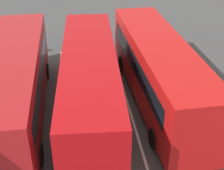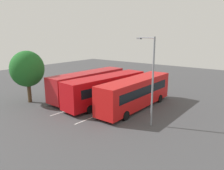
{
  "view_description": "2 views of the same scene",
  "coord_description": "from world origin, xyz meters",
  "px_view_note": "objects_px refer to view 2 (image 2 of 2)",
  "views": [
    {
      "loc": [
        -13.81,
        1.56,
        9.4
      ],
      "look_at": [
        -1.28,
        -0.69,
        1.99
      ],
      "focal_mm": 52.01,
      "sensor_mm": 36.0,
      "label": 1
    },
    {
      "loc": [
        -19.6,
        -15.21,
        7.91
      ],
      "look_at": [
        0.47,
        0.24,
        2.04
      ],
      "focal_mm": 34.57,
      "sensor_mm": 36.0,
      "label": 2
    }
  ],
  "objects_px": {
    "pedestrian": "(120,81)",
    "depot_tree": "(27,69)",
    "street_lamp": "(151,76)",
    "bus_far_left": "(136,92)",
    "bus_center_left": "(107,88)",
    "bus_center_right": "(89,84)"
  },
  "relations": [
    {
      "from": "street_lamp",
      "to": "depot_tree",
      "type": "distance_m",
      "value": 14.92
    },
    {
      "from": "bus_far_left",
      "to": "bus_center_left",
      "type": "xyz_separation_m",
      "value": [
        -0.7,
        3.58,
        0.0
      ]
    },
    {
      "from": "bus_center_left",
      "to": "bus_center_right",
      "type": "distance_m",
      "value": 3.53
    },
    {
      "from": "bus_far_left",
      "to": "depot_tree",
      "type": "height_order",
      "value": "depot_tree"
    },
    {
      "from": "bus_center_right",
      "to": "pedestrian",
      "type": "bearing_deg",
      "value": 2.7
    },
    {
      "from": "bus_center_left",
      "to": "pedestrian",
      "type": "relative_size",
      "value": 7.22
    },
    {
      "from": "street_lamp",
      "to": "bus_center_left",
      "type": "bearing_deg",
      "value": 4.71
    },
    {
      "from": "street_lamp",
      "to": "depot_tree",
      "type": "relative_size",
      "value": 1.26
    },
    {
      "from": "street_lamp",
      "to": "depot_tree",
      "type": "xyz_separation_m",
      "value": [
        -2.82,
        14.64,
        -0.45
      ]
    },
    {
      "from": "bus_far_left",
      "to": "street_lamp",
      "type": "bearing_deg",
      "value": -132.44
    },
    {
      "from": "street_lamp",
      "to": "bus_far_left",
      "type": "bearing_deg",
      "value": -18.85
    },
    {
      "from": "bus_center_left",
      "to": "pedestrian",
      "type": "height_order",
      "value": "bus_center_left"
    },
    {
      "from": "pedestrian",
      "to": "street_lamp",
      "type": "xyz_separation_m",
      "value": [
        -10.1,
        -10.49,
        3.57
      ]
    },
    {
      "from": "bus_center_left",
      "to": "bus_center_right",
      "type": "bearing_deg",
      "value": 85.87
    },
    {
      "from": "bus_center_right",
      "to": "street_lamp",
      "type": "relative_size",
      "value": 1.46
    },
    {
      "from": "bus_center_right",
      "to": "street_lamp",
      "type": "distance_m",
      "value": 11.23
    },
    {
      "from": "pedestrian",
      "to": "depot_tree",
      "type": "bearing_deg",
      "value": -10.58
    },
    {
      "from": "bus_center_right",
      "to": "depot_tree",
      "type": "bearing_deg",
      "value": 147.1
    },
    {
      "from": "bus_center_left",
      "to": "depot_tree",
      "type": "height_order",
      "value": "depot_tree"
    },
    {
      "from": "bus_center_left",
      "to": "bus_center_right",
      "type": "height_order",
      "value": "same"
    },
    {
      "from": "bus_center_left",
      "to": "bus_far_left",
      "type": "bearing_deg",
      "value": -73.12
    },
    {
      "from": "bus_center_right",
      "to": "bus_center_left",
      "type": "bearing_deg",
      "value": -97.55
    }
  ]
}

